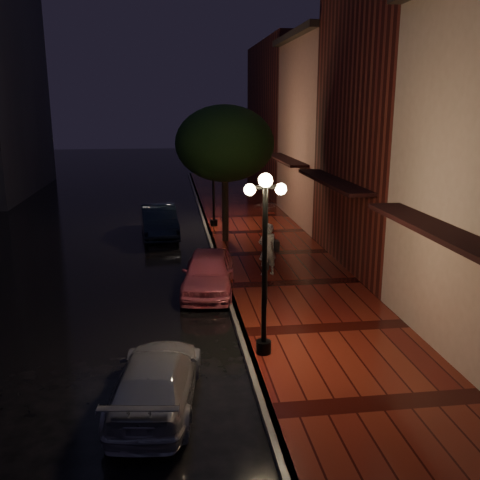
{
  "coord_description": "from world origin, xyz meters",
  "views": [
    {
      "loc": [
        -1.76,
        -16.57,
        5.91
      ],
      "look_at": [
        0.59,
        1.1,
        1.4
      ],
      "focal_mm": 40.0,
      "sensor_mm": 36.0,
      "label": 1
    }
  ],
  "objects_px": {
    "streetlamp_far": "(213,176)",
    "streetlamp_near": "(265,254)",
    "street_tree": "(225,146)",
    "woman_with_umbrella": "(268,227)",
    "navy_car": "(159,221)",
    "pink_car": "(208,272)",
    "silver_car": "(156,380)",
    "parking_meter": "(267,279)"
  },
  "relations": [
    {
      "from": "streetlamp_near",
      "to": "parking_meter",
      "type": "xyz_separation_m",
      "value": [
        0.65,
        3.21,
        -1.68
      ]
    },
    {
      "from": "street_tree",
      "to": "pink_car",
      "type": "xyz_separation_m",
      "value": [
        -1.21,
        -6.1,
        -3.57
      ]
    },
    {
      "from": "streetlamp_far",
      "to": "silver_car",
      "type": "distance_m",
      "value": 16.09
    },
    {
      "from": "silver_car",
      "to": "woman_with_umbrella",
      "type": "relative_size",
      "value": 1.53
    },
    {
      "from": "navy_car",
      "to": "parking_meter",
      "type": "bearing_deg",
      "value": -75.74
    },
    {
      "from": "street_tree",
      "to": "silver_car",
      "type": "height_order",
      "value": "street_tree"
    },
    {
      "from": "street_tree",
      "to": "silver_car",
      "type": "bearing_deg",
      "value": -102.21
    },
    {
      "from": "streetlamp_near",
      "to": "streetlamp_far",
      "type": "relative_size",
      "value": 1.0
    },
    {
      "from": "streetlamp_near",
      "to": "streetlamp_far",
      "type": "xyz_separation_m",
      "value": [
        0.0,
        14.0,
        0.0
      ]
    },
    {
      "from": "pink_car",
      "to": "navy_car",
      "type": "bearing_deg",
      "value": 109.8
    },
    {
      "from": "streetlamp_far",
      "to": "woman_with_umbrella",
      "type": "bearing_deg",
      "value": -81.59
    },
    {
      "from": "woman_with_umbrella",
      "to": "navy_car",
      "type": "bearing_deg",
      "value": -76.18
    },
    {
      "from": "navy_car",
      "to": "parking_meter",
      "type": "xyz_separation_m",
      "value": [
        3.28,
        -9.59,
        0.2
      ]
    },
    {
      "from": "navy_car",
      "to": "parking_meter",
      "type": "height_order",
      "value": "navy_car"
    },
    {
      "from": "streetlamp_near",
      "to": "parking_meter",
      "type": "distance_m",
      "value": 3.68
    },
    {
      "from": "woman_with_umbrella",
      "to": "pink_car",
      "type": "bearing_deg",
      "value": 11.24
    },
    {
      "from": "streetlamp_far",
      "to": "silver_car",
      "type": "bearing_deg",
      "value": -99.01
    },
    {
      "from": "streetlamp_near",
      "to": "parking_meter",
      "type": "bearing_deg",
      "value": 78.54
    },
    {
      "from": "silver_car",
      "to": "parking_meter",
      "type": "xyz_separation_m",
      "value": [
        3.15,
        4.97,
        0.35
      ]
    },
    {
      "from": "street_tree",
      "to": "woman_with_umbrella",
      "type": "height_order",
      "value": "street_tree"
    },
    {
      "from": "pink_car",
      "to": "navy_car",
      "type": "relative_size",
      "value": 0.9
    },
    {
      "from": "silver_car",
      "to": "woman_with_umbrella",
      "type": "xyz_separation_m",
      "value": [
        3.69,
        7.73,
        1.28
      ]
    },
    {
      "from": "street_tree",
      "to": "navy_car",
      "type": "xyz_separation_m",
      "value": [
        -2.89,
        1.81,
        -3.52
      ]
    },
    {
      "from": "pink_car",
      "to": "navy_car",
      "type": "height_order",
      "value": "navy_car"
    },
    {
      "from": "pink_car",
      "to": "parking_meter",
      "type": "xyz_separation_m",
      "value": [
        1.6,
        -1.69,
        0.25
      ]
    },
    {
      "from": "streetlamp_far",
      "to": "parking_meter",
      "type": "bearing_deg",
      "value": -86.55
    },
    {
      "from": "pink_car",
      "to": "woman_with_umbrella",
      "type": "xyz_separation_m",
      "value": [
        2.14,
        1.07,
        1.18
      ]
    },
    {
      "from": "navy_car",
      "to": "woman_with_umbrella",
      "type": "xyz_separation_m",
      "value": [
        3.82,
        -6.83,
        1.13
      ]
    },
    {
      "from": "pink_car",
      "to": "woman_with_umbrella",
      "type": "distance_m",
      "value": 2.67
    },
    {
      "from": "silver_car",
      "to": "streetlamp_near",
      "type": "bearing_deg",
      "value": -137.39
    },
    {
      "from": "streetlamp_far",
      "to": "silver_car",
      "type": "height_order",
      "value": "streetlamp_far"
    },
    {
      "from": "woman_with_umbrella",
      "to": "streetlamp_far",
      "type": "bearing_deg",
      "value": -96.98
    },
    {
      "from": "silver_car",
      "to": "woman_with_umbrella",
      "type": "bearing_deg",
      "value": -108.05
    },
    {
      "from": "woman_with_umbrella",
      "to": "parking_meter",
      "type": "relative_size",
      "value": 2.03
    },
    {
      "from": "streetlamp_near",
      "to": "silver_car",
      "type": "distance_m",
      "value": 3.67
    },
    {
      "from": "streetlamp_far",
      "to": "streetlamp_near",
      "type": "bearing_deg",
      "value": -90.0
    },
    {
      "from": "woman_with_umbrella",
      "to": "street_tree",
      "type": "bearing_deg",
      "value": -94.91
    },
    {
      "from": "streetlamp_far",
      "to": "parking_meter",
      "type": "xyz_separation_m",
      "value": [
        0.65,
        -10.79,
        -1.68
      ]
    },
    {
      "from": "woman_with_umbrella",
      "to": "parking_meter",
      "type": "distance_m",
      "value": 2.96
    },
    {
      "from": "pink_car",
      "to": "parking_meter",
      "type": "bearing_deg",
      "value": -38.74
    },
    {
      "from": "streetlamp_near",
      "to": "navy_car",
      "type": "bearing_deg",
      "value": 101.62
    },
    {
      "from": "streetlamp_near",
      "to": "street_tree",
      "type": "height_order",
      "value": "street_tree"
    }
  ]
}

